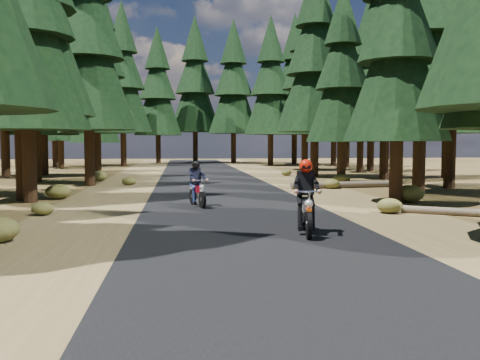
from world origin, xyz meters
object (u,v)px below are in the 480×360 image
at_px(log_far, 479,213).
at_px(rider_lead, 306,210).
at_px(log_near, 347,185).
at_px(rider_follow, 197,191).

height_order(log_far, rider_lead, rider_lead).
bearing_deg(rider_lead, log_near, -103.47).
xyz_separation_m(log_far, rider_lead, (-5.83, -2.39, 0.48)).
relative_size(log_far, rider_lead, 2.16).
distance_m(log_far, rider_lead, 6.32).
distance_m(rider_lead, rider_follow, 6.37).
bearing_deg(log_far, log_near, 126.23).
distance_m(log_near, rider_follow, 10.12).
xyz_separation_m(log_near, log_far, (0.76, -10.32, -0.04)).
xyz_separation_m(rider_lead, rider_follow, (-2.40, 5.90, -0.07)).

